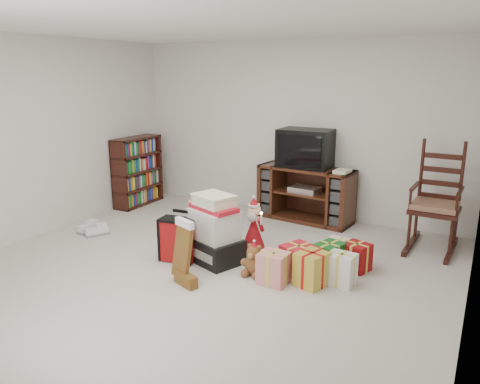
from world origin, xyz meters
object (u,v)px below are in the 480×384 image
crt_television (306,148)px  tv_stand (305,194)px  teddy_bear (255,262)px  santa_figurine (254,230)px  gift_pile (214,233)px  bookshelf (138,172)px  sneaker_pair (93,230)px  red_suitcase (178,240)px  gift_cluster (320,263)px  rocking_chair (435,211)px  mrs_claus_figurine (195,223)px

crt_television → tv_stand: bearing=-45.9°
teddy_bear → santa_figurine: size_ratio=0.51×
gift_pile → tv_stand: bearing=100.0°
bookshelf → sneaker_pair: 1.52m
red_suitcase → gift_cluster: size_ratio=0.50×
gift_cluster → crt_television: (-0.85, 1.72, 0.89)m
bookshelf → gift_cluster: size_ratio=0.93×
gift_pile → rocking_chair: bearing=58.2°
rocking_chair → mrs_claus_figurine: 2.89m
tv_stand → sneaker_pair: 2.93m
crt_television → sneaker_pair: bearing=-139.9°
teddy_bear → bookshelf: bearing=151.7°
tv_stand → crt_television: 0.65m
mrs_claus_figurine → teddy_bear: bearing=-25.9°
tv_stand → gift_cluster: 1.89m
mrs_claus_figurine → crt_television: 1.91m
gift_cluster → rocking_chair: bearing=56.6°
red_suitcase → gift_cluster: (1.51, 0.40, -0.11)m
red_suitcase → gift_cluster: 1.57m
gift_pile → sneaker_pair: bearing=-160.2°
sneaker_pair → crt_television: bearing=54.5°
bookshelf → tv_stand: bearing=10.4°
rocking_chair → crt_television: rocking_chair is taller
teddy_bear → santa_figurine: bearing=117.7°
santa_figurine → sneaker_pair: (-2.11, -0.49, -0.20)m
red_suitcase → sneaker_pair: red_suitcase is taller
santa_figurine → crt_television: crt_television is taller
tv_stand → teddy_bear: 2.04m
gift_pile → red_suitcase: (-0.35, -0.19, -0.08)m
teddy_bear → crt_television: size_ratio=0.46×
gift_cluster → teddy_bear: bearing=-151.4°
red_suitcase → crt_television: size_ratio=0.79×
gift_pile → red_suitcase: gift_pile is taller
gift_pile → gift_cluster: 1.19m
gift_cluster → crt_television: bearing=116.2°
sneaker_pair → red_suitcase: bearing=5.6°
sneaker_pair → mrs_claus_figurine: bearing=29.9°
red_suitcase → santa_figurine: santa_figurine is taller
santa_figurine → bookshelf: bearing=160.2°
santa_figurine → mrs_claus_figurine: size_ratio=1.06×
tv_stand → sneaker_pair: (-2.23, -1.87, -0.33)m
crt_television → teddy_bear: bearing=-84.1°
tv_stand → red_suitcase: (-0.70, -2.09, -0.13)m
gift_pile → mrs_claus_figurine: (-0.54, 0.42, -0.09)m
bookshelf → crt_television: size_ratio=1.48×
teddy_bear → red_suitcase: bearing=-175.6°
teddy_bear → sneaker_pair: (-2.44, 0.14, -0.09)m
santa_figurine → gift_cluster: size_ratio=0.56×
bookshelf → crt_television: 2.69m
santa_figurine → crt_television: bearing=86.7°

